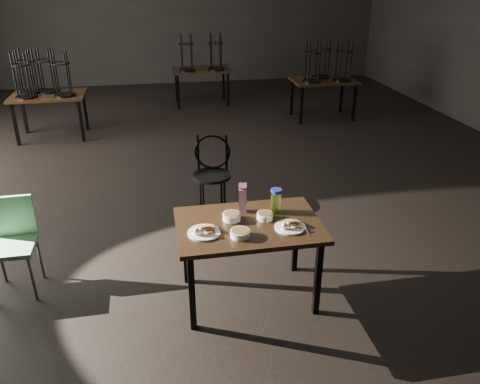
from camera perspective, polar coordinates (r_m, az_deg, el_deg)
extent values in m
plane|color=black|center=(6.73, -3.42, 2.30)|extent=(12.00, 12.00, 0.00)
cube|color=black|center=(12.21, -7.52, 20.46)|extent=(10.00, 0.04, 3.20)
cube|color=black|center=(3.90, 1.08, -4.09)|extent=(1.20, 0.80, 0.04)
cube|color=black|center=(3.79, -5.89, -12.10)|extent=(0.05, 0.05, 0.71)
cube|color=black|center=(3.97, 9.47, -10.32)|extent=(0.05, 0.05, 0.71)
cube|color=black|center=(4.31, -6.66, -6.95)|extent=(0.05, 0.05, 0.71)
cube|color=black|center=(4.47, 6.78, -5.63)|extent=(0.05, 0.05, 0.71)
cylinder|color=white|center=(3.76, -4.42, -4.96)|extent=(0.26, 0.26, 0.02)
cube|color=#A36B39|center=(3.76, -4.44, -3.91)|extent=(0.09, 0.09, 0.04)
cube|color=#A36B39|center=(3.77, -3.96, -3.87)|extent=(0.11, 0.11, 0.03)
ellipsoid|color=white|center=(3.70, -5.34, -4.80)|extent=(0.05, 0.05, 0.06)
ellipsoid|color=white|center=(3.70, -4.78, -4.75)|extent=(0.05, 0.05, 0.06)
cylinder|color=white|center=(3.84, 6.11, -4.28)|extent=(0.25, 0.25, 0.02)
cube|color=#A36B39|center=(3.85, 6.05, -3.30)|extent=(0.09, 0.09, 0.04)
cube|color=#A36B39|center=(3.86, 6.48, -3.25)|extent=(0.11, 0.11, 0.03)
ellipsoid|color=white|center=(3.78, 5.40, -4.13)|extent=(0.05, 0.05, 0.06)
ellipsoid|color=white|center=(3.79, 5.91, -4.08)|extent=(0.05, 0.05, 0.06)
cylinder|color=white|center=(3.93, -1.02, -3.03)|extent=(0.15, 0.15, 0.06)
cylinder|color=brown|center=(3.92, -1.03, -2.76)|extent=(0.13, 0.13, 0.01)
cylinder|color=white|center=(3.95, 3.05, -2.95)|extent=(0.14, 0.14, 0.05)
cylinder|color=brown|center=(3.94, 3.06, -2.70)|extent=(0.12, 0.12, 0.01)
cylinder|color=white|center=(3.69, 0.01, -5.09)|extent=(0.16, 0.16, 0.05)
cylinder|color=brown|center=(3.68, 0.01, -4.84)|extent=(0.13, 0.13, 0.01)
cube|color=#811768|center=(4.03, 0.32, -1.00)|extent=(0.08, 0.08, 0.22)
cube|color=#811768|center=(3.97, 0.32, 0.66)|extent=(0.08, 0.08, 0.07)
cylinder|color=#A8DB40|center=(4.05, 4.40, -1.22)|extent=(0.09, 0.09, 0.18)
cylinder|color=navy|center=(4.00, 4.45, 0.14)|extent=(0.10, 0.10, 0.03)
ellipsoid|color=silver|center=(3.90, 7.69, -3.94)|extent=(0.05, 0.06, 0.01)
cube|color=silver|center=(3.81, 8.17, -4.75)|extent=(0.02, 0.14, 0.00)
cylinder|color=black|center=(5.42, -3.44, 2.01)|extent=(0.44, 0.44, 0.03)
torus|color=black|center=(5.51, -3.40, 4.90)|extent=(0.42, 0.10, 0.43)
cylinder|color=black|center=(5.65, -2.29, 0.30)|extent=(0.03, 0.03, 0.50)
cylinder|color=black|center=(5.62, -4.80, 0.10)|extent=(0.03, 0.03, 0.50)
cylinder|color=black|center=(5.40, -4.52, -1.03)|extent=(0.03, 0.03, 0.50)
cylinder|color=black|center=(5.43, -1.90, -0.81)|extent=(0.03, 0.03, 0.50)
cube|color=#7CC28D|center=(4.58, -26.15, -6.00)|extent=(0.41, 0.41, 0.04)
cube|color=#7CC28D|center=(4.63, -26.17, -2.62)|extent=(0.40, 0.04, 0.38)
cylinder|color=slate|center=(4.51, -23.99, -9.54)|extent=(0.03, 0.03, 0.47)
cylinder|color=slate|center=(4.88, -27.09, -7.42)|extent=(0.03, 0.03, 0.47)
cylinder|color=slate|center=(4.79, -23.20, -7.24)|extent=(0.03, 0.03, 0.47)
cube|color=black|center=(8.62, -22.36, 10.81)|extent=(1.20, 0.80, 0.04)
cube|color=black|center=(8.54, -25.73, 7.41)|extent=(0.05, 0.05, 0.71)
cube|color=black|center=(8.32, -18.79, 8.18)|extent=(0.05, 0.05, 0.71)
cube|color=black|center=(9.13, -24.83, 8.65)|extent=(0.05, 0.05, 0.71)
cube|color=black|center=(8.93, -18.32, 9.39)|extent=(0.05, 0.05, 0.71)
cylinder|color=black|center=(8.54, -24.56, 10.53)|extent=(0.34, 0.34, 0.03)
torus|color=black|center=(8.44, -25.19, 13.78)|extent=(0.32, 0.32, 0.02)
cylinder|color=black|center=(8.54, -24.22, 13.13)|extent=(0.03, 0.03, 0.70)
cylinder|color=black|center=(8.59, -25.53, 12.95)|extent=(0.03, 0.03, 0.70)
cylinder|color=black|center=(8.40, -25.83, 12.66)|extent=(0.03, 0.03, 0.70)
cylinder|color=black|center=(8.35, -24.49, 12.84)|extent=(0.03, 0.03, 0.70)
cylinder|color=black|center=(8.42, -20.55, 11.02)|extent=(0.34, 0.34, 0.03)
torus|color=black|center=(8.32, -21.09, 14.33)|extent=(0.32, 0.32, 0.02)
cylinder|color=black|center=(8.42, -20.17, 13.65)|extent=(0.03, 0.03, 0.70)
cylinder|color=black|center=(8.45, -21.52, 13.49)|extent=(0.03, 0.03, 0.70)
cylinder|color=black|center=(8.26, -21.74, 13.20)|extent=(0.03, 0.03, 0.70)
cylinder|color=black|center=(8.23, -20.36, 13.37)|extent=(0.03, 0.03, 0.70)
cylinder|color=black|center=(8.79, -22.20, 11.32)|extent=(0.34, 0.34, 0.03)
torus|color=black|center=(8.69, -22.75, 14.49)|extent=(0.32, 0.32, 0.02)
cylinder|color=black|center=(8.79, -21.84, 13.85)|extent=(0.03, 0.03, 0.70)
cylinder|color=black|center=(8.83, -23.13, 13.68)|extent=(0.03, 0.03, 0.70)
cylinder|color=black|center=(8.64, -23.37, 13.41)|extent=(0.03, 0.03, 0.70)
cylinder|color=black|center=(8.60, -22.06, 13.58)|extent=(0.03, 0.03, 0.70)
cylinder|color=black|center=(8.85, -24.12, 11.08)|extent=(0.34, 0.34, 0.03)
torus|color=black|center=(8.76, -24.72, 14.22)|extent=(0.32, 0.32, 0.02)
cylinder|color=black|center=(8.85, -23.79, 13.59)|extent=(0.03, 0.03, 0.70)
cylinder|color=black|center=(8.90, -25.05, 13.42)|extent=(0.03, 0.03, 0.70)
cylinder|color=black|center=(8.71, -25.33, 13.14)|extent=(0.03, 0.03, 0.70)
cylinder|color=black|center=(8.66, -24.04, 13.32)|extent=(0.03, 0.03, 0.70)
cube|color=black|center=(9.27, 10.18, 13.23)|extent=(1.20, 0.80, 0.04)
cube|color=black|center=(8.90, 7.50, 10.40)|extent=(0.05, 0.05, 0.71)
cube|color=black|center=(9.27, 13.75, 10.50)|extent=(0.05, 0.05, 0.71)
cube|color=black|center=(9.49, 6.33, 11.42)|extent=(0.05, 0.05, 0.71)
cube|color=black|center=(9.83, 12.27, 11.51)|extent=(0.05, 0.05, 0.71)
cylinder|color=black|center=(9.03, 8.69, 13.23)|extent=(0.34, 0.34, 0.03)
torus|color=black|center=(8.94, 8.91, 16.36)|extent=(0.32, 0.32, 0.02)
cylinder|color=black|center=(9.08, 9.26, 15.62)|extent=(0.03, 0.03, 0.70)
cylinder|color=black|center=(9.02, 8.02, 15.63)|extent=(0.03, 0.03, 0.70)
cylinder|color=black|center=(8.83, 8.43, 15.39)|extent=(0.03, 0.03, 0.70)
cylinder|color=black|center=(8.90, 9.68, 15.38)|extent=(0.03, 0.03, 0.70)
cylinder|color=black|center=(9.24, 12.31, 13.23)|extent=(0.34, 0.34, 0.03)
torus|color=black|center=(9.15, 12.61, 16.28)|extent=(0.32, 0.32, 0.02)
cylinder|color=black|center=(9.30, 12.88, 15.55)|extent=(0.03, 0.03, 0.70)
cylinder|color=black|center=(9.22, 11.70, 15.58)|extent=(0.03, 0.03, 0.70)
cylinder|color=black|center=(9.04, 12.17, 15.34)|extent=(0.03, 0.03, 0.70)
cylinder|color=black|center=(9.12, 13.37, 15.31)|extent=(0.03, 0.03, 0.70)
cylinder|color=black|center=(9.43, 9.82, 13.68)|extent=(0.34, 0.34, 0.03)
torus|color=black|center=(9.34, 10.05, 16.68)|extent=(0.32, 0.32, 0.02)
cylinder|color=black|center=(9.49, 10.36, 15.96)|extent=(0.03, 0.03, 0.70)
cylinder|color=black|center=(9.42, 9.19, 15.98)|extent=(0.03, 0.03, 0.70)
cylinder|color=black|center=(9.24, 9.60, 15.76)|extent=(0.03, 0.03, 0.70)
cylinder|color=black|center=(9.31, 10.79, 15.74)|extent=(0.03, 0.03, 0.70)
cube|color=black|center=(10.19, -4.76, 14.63)|extent=(1.20, 0.80, 0.04)
cube|color=black|center=(9.92, -7.53, 11.98)|extent=(0.05, 0.05, 0.71)
cube|color=black|center=(10.02, -1.46, 12.33)|extent=(0.05, 0.05, 0.71)
cube|color=black|center=(10.54, -7.76, 12.78)|extent=(0.05, 0.05, 0.71)
cube|color=black|center=(10.64, -2.02, 13.11)|extent=(0.05, 0.05, 0.71)
cylinder|color=black|center=(10.01, -6.44, 14.57)|extent=(0.34, 0.34, 0.03)
torus|color=black|center=(9.93, -6.58, 17.40)|extent=(0.32, 0.32, 0.02)
cylinder|color=black|center=(10.05, -6.00, 16.75)|extent=(0.03, 0.03, 0.70)
cylinder|color=black|center=(10.04, -7.18, 16.68)|extent=(0.03, 0.03, 0.70)
cylinder|color=black|center=(9.84, -7.09, 16.51)|extent=(0.03, 0.03, 0.70)
cylinder|color=black|center=(9.86, -5.90, 16.58)|extent=(0.03, 0.03, 0.70)
cylinder|color=black|center=(10.07, -2.92, 14.76)|extent=(0.34, 0.34, 0.03)
torus|color=black|center=(9.99, -2.99, 17.57)|extent=(0.32, 0.32, 0.02)
cylinder|color=black|center=(10.12, -2.47, 16.92)|extent=(0.03, 0.03, 0.70)
cylinder|color=black|center=(10.09, -3.63, 16.87)|extent=(0.03, 0.03, 0.70)
cylinder|color=black|center=(9.90, -3.48, 16.70)|extent=(0.03, 0.03, 0.70)
cylinder|color=black|center=(9.93, -2.30, 16.75)|extent=(0.03, 0.03, 0.70)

